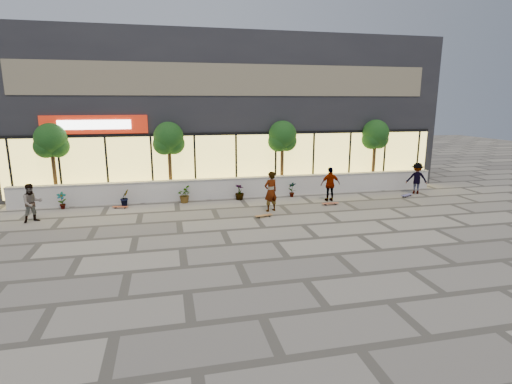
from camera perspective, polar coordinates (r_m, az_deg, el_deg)
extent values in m
plane|color=#9B9586|center=(14.41, 2.67, -7.06)|extent=(80.00, 80.00, 0.00)
cube|color=white|center=(20.86, -2.37, 0.60)|extent=(22.00, 0.35, 1.00)
cube|color=#B2AFA8|center=(20.76, -2.38, 2.01)|extent=(22.00, 0.42, 0.04)
cube|color=#24242A|center=(25.84, -4.67, 11.29)|extent=(24.00, 9.00, 8.50)
cube|color=#F4D861|center=(21.60, -2.86, 4.25)|extent=(23.04, 0.05, 3.00)
cube|color=black|center=(21.40, -2.89, 8.35)|extent=(23.04, 0.08, 0.15)
cube|color=#B1200C|center=(21.30, -22.03, 8.92)|extent=(5.00, 0.10, 0.90)
cube|color=white|center=(21.24, -22.06, 8.91)|extent=(3.40, 0.06, 0.45)
cube|color=brown|center=(21.39, -2.99, 15.72)|extent=(21.60, 0.05, 1.60)
imported|color=#133E15|center=(20.62, -26.00, -1.11)|extent=(0.43, 0.29, 0.81)
imported|color=#133E15|center=(20.14, -18.24, -0.75)|extent=(0.57, 0.57, 0.81)
imported|color=#133E15|center=(20.04, -10.26, -0.37)|extent=(0.68, 0.77, 0.81)
imported|color=#133E15|center=(20.34, -2.36, 0.01)|extent=(0.64, 0.64, 0.81)
imported|color=#133E15|center=(21.00, 5.17, 0.38)|extent=(0.46, 0.35, 0.81)
cylinder|color=#4B391B|center=(21.71, -26.86, 2.72)|extent=(0.18, 0.18, 3.24)
sphere|color=#133E15|center=(21.53, -27.27, 6.78)|extent=(1.50, 1.50, 1.50)
sphere|color=#133E15|center=(21.58, -27.85, 5.76)|extent=(1.10, 1.10, 1.10)
sphere|color=#133E15|center=(21.55, -26.50, 5.89)|extent=(1.10, 1.10, 1.10)
cylinder|color=#4B391B|center=(21.03, -12.18, 3.53)|extent=(0.18, 0.18, 3.24)
sphere|color=#133E15|center=(20.85, -12.38, 7.73)|extent=(1.50, 1.50, 1.50)
sphere|color=#133E15|center=(20.83, -13.03, 6.70)|extent=(1.10, 1.10, 1.10)
sphere|color=#133E15|center=(20.93, -11.65, 6.79)|extent=(1.10, 1.10, 1.10)
cylinder|color=#4B391B|center=(21.90, 3.74, 4.15)|extent=(0.18, 0.18, 3.24)
sphere|color=#133E15|center=(21.72, 3.80, 8.19)|extent=(1.50, 1.50, 1.50)
sphere|color=#133E15|center=(21.64, 3.18, 7.22)|extent=(1.10, 1.10, 1.10)
sphere|color=#133E15|center=(21.87, 4.38, 7.26)|extent=(1.10, 1.10, 1.10)
cylinder|color=#4B391B|center=(24.02, 16.48, 4.41)|extent=(0.18, 0.18, 3.24)
sphere|color=#133E15|center=(23.86, 16.71, 8.09)|extent=(1.50, 1.50, 1.50)
sphere|color=#133E15|center=(23.73, 16.18, 7.22)|extent=(1.10, 1.10, 1.10)
sphere|color=#133E15|center=(24.06, 17.12, 7.23)|extent=(1.10, 1.10, 1.10)
imported|color=white|center=(18.08, 2.12, 0.08)|extent=(0.78, 0.64, 1.84)
imported|color=#9A8463|center=(18.90, -29.35, -1.37)|extent=(0.99, 0.92, 1.61)
imported|color=silver|center=(20.30, 10.57, 1.09)|extent=(1.01, 0.43, 1.72)
imported|color=maroon|center=(23.29, 21.98, 1.82)|extent=(1.26, 1.03, 1.69)
cube|color=brown|center=(17.30, 1.10, -3.34)|extent=(0.84, 0.40, 0.02)
cylinder|color=black|center=(17.50, 1.71, -3.36)|extent=(0.06, 0.04, 0.06)
cylinder|color=black|center=(17.37, 1.94, -3.48)|extent=(0.06, 0.04, 0.06)
cylinder|color=black|center=(17.27, 0.26, -3.57)|extent=(0.06, 0.04, 0.06)
cylinder|color=black|center=(17.15, 0.48, -3.69)|extent=(0.06, 0.04, 0.06)
cube|color=#B34B21|center=(19.79, -18.82, -2.00)|extent=(0.74, 0.34, 0.02)
cylinder|color=black|center=(19.79, -18.14, -2.11)|extent=(0.06, 0.04, 0.05)
cylinder|color=black|center=(19.67, -18.26, -2.20)|extent=(0.06, 0.04, 0.05)
cylinder|color=black|center=(19.94, -19.35, -2.09)|extent=(0.06, 0.04, 0.05)
cylinder|color=black|center=(19.82, -19.47, -2.19)|extent=(0.06, 0.04, 0.05)
cube|color=brown|center=(19.67, 10.58, -1.57)|extent=(0.84, 0.22, 0.02)
cylinder|color=black|center=(19.85, 11.18, -1.65)|extent=(0.06, 0.03, 0.06)
cylinder|color=black|center=(19.72, 11.35, -1.75)|extent=(0.06, 0.03, 0.06)
cylinder|color=black|center=(19.65, 9.80, -1.74)|extent=(0.06, 0.03, 0.06)
cylinder|color=black|center=(19.52, 9.97, -1.85)|extent=(0.06, 0.03, 0.06)
cube|color=#4F4C8D|center=(22.52, 20.76, -0.38)|extent=(0.83, 0.58, 0.02)
cylinder|color=black|center=(22.79, 20.90, -0.40)|extent=(0.07, 0.06, 0.06)
cylinder|color=black|center=(22.72, 21.23, -0.47)|extent=(0.07, 0.06, 0.06)
cylinder|color=black|center=(22.35, 20.27, -0.60)|extent=(0.07, 0.06, 0.06)
cylinder|color=black|center=(22.28, 20.60, -0.67)|extent=(0.07, 0.06, 0.06)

